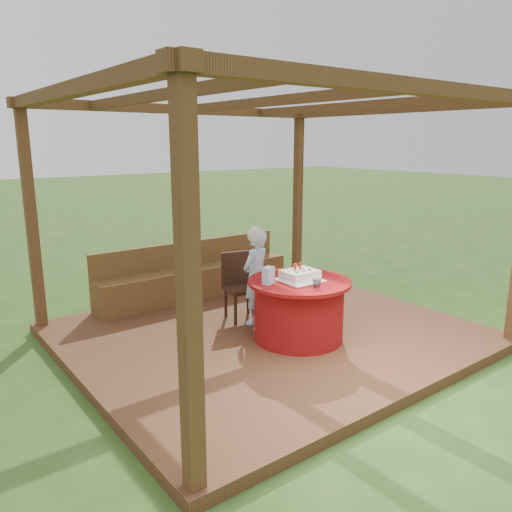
{
  "coord_description": "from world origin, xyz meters",
  "views": [
    {
      "loc": [
        -3.55,
        -4.43,
        2.36
      ],
      "look_at": [
        0.0,
        0.25,
        1.0
      ],
      "focal_mm": 35.0,
      "sensor_mm": 36.0,
      "label": 1
    }
  ],
  "objects_px": {
    "table": "(299,309)",
    "gift_bag": "(268,275)",
    "elderly_woman": "(256,275)",
    "chair": "(240,283)",
    "birthday_cake": "(300,275)",
    "bench": "(196,279)",
    "drinking_glass": "(317,283)"
  },
  "relations": [
    {
      "from": "gift_bag",
      "to": "bench",
      "type": "bearing_deg",
      "value": 64.16
    },
    {
      "from": "bench",
      "to": "table",
      "type": "relative_size",
      "value": 2.57
    },
    {
      "from": "chair",
      "to": "gift_bag",
      "type": "relative_size",
      "value": 4.44
    },
    {
      "from": "elderly_woman",
      "to": "gift_bag",
      "type": "distance_m",
      "value": 0.71
    },
    {
      "from": "birthday_cake",
      "to": "gift_bag",
      "type": "xyz_separation_m",
      "value": [
        -0.38,
        0.1,
        0.04
      ]
    },
    {
      "from": "birthday_cake",
      "to": "gift_bag",
      "type": "relative_size",
      "value": 2.34
    },
    {
      "from": "table",
      "to": "gift_bag",
      "type": "relative_size",
      "value": 6.11
    },
    {
      "from": "table",
      "to": "gift_bag",
      "type": "height_order",
      "value": "gift_bag"
    },
    {
      "from": "table",
      "to": "birthday_cake",
      "type": "distance_m",
      "value": 0.4
    },
    {
      "from": "table",
      "to": "birthday_cake",
      "type": "height_order",
      "value": "birthday_cake"
    },
    {
      "from": "birthday_cake",
      "to": "drinking_glass",
      "type": "height_order",
      "value": "birthday_cake"
    },
    {
      "from": "elderly_woman",
      "to": "drinking_glass",
      "type": "bearing_deg",
      "value": -88.34
    },
    {
      "from": "chair",
      "to": "birthday_cake",
      "type": "distance_m",
      "value": 1.06
    },
    {
      "from": "chair",
      "to": "elderly_woman",
      "type": "bearing_deg",
      "value": -81.42
    },
    {
      "from": "elderly_woman",
      "to": "birthday_cake",
      "type": "height_order",
      "value": "elderly_woman"
    },
    {
      "from": "elderly_woman",
      "to": "gift_bag",
      "type": "relative_size",
      "value": 6.42
    },
    {
      "from": "table",
      "to": "birthday_cake",
      "type": "xyz_separation_m",
      "value": [
        0.0,
        -0.0,
        0.4
      ]
    },
    {
      "from": "elderly_woman",
      "to": "gift_bag",
      "type": "xyz_separation_m",
      "value": [
        -0.3,
        -0.62,
        0.17
      ]
    },
    {
      "from": "bench",
      "to": "drinking_glass",
      "type": "bearing_deg",
      "value": -88.22
    },
    {
      "from": "bench",
      "to": "birthday_cake",
      "type": "xyz_separation_m",
      "value": [
        0.12,
        -2.12,
        0.5
      ]
    },
    {
      "from": "chair",
      "to": "gift_bag",
      "type": "xyz_separation_m",
      "value": [
        -0.25,
        -0.91,
        0.34
      ]
    },
    {
      "from": "bench",
      "to": "gift_bag",
      "type": "height_order",
      "value": "gift_bag"
    },
    {
      "from": "chair",
      "to": "drinking_glass",
      "type": "height_order",
      "value": "chair"
    },
    {
      "from": "table",
      "to": "chair",
      "type": "xyz_separation_m",
      "value": [
        -0.12,
        1.01,
        0.1
      ]
    },
    {
      "from": "table",
      "to": "gift_bag",
      "type": "bearing_deg",
      "value": 165.28
    },
    {
      "from": "table",
      "to": "chair",
      "type": "bearing_deg",
      "value": 96.67
    },
    {
      "from": "elderly_woman",
      "to": "gift_bag",
      "type": "height_order",
      "value": "elderly_woman"
    },
    {
      "from": "bench",
      "to": "birthday_cake",
      "type": "height_order",
      "value": "birthday_cake"
    },
    {
      "from": "gift_bag",
      "to": "elderly_woman",
      "type": "bearing_deg",
      "value": 45.68
    },
    {
      "from": "bench",
      "to": "birthday_cake",
      "type": "bearing_deg",
      "value": -86.65
    },
    {
      "from": "table",
      "to": "elderly_woman",
      "type": "xyz_separation_m",
      "value": [
        -0.07,
        0.72,
        0.27
      ]
    },
    {
      "from": "bench",
      "to": "gift_bag",
      "type": "distance_m",
      "value": 2.11
    }
  ]
}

